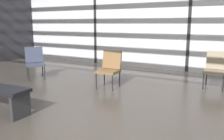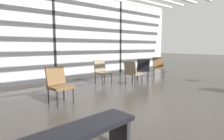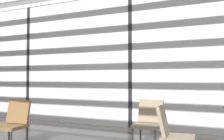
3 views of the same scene
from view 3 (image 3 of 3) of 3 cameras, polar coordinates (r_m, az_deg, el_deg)
name	(u,v)px [view 3 (image 3 of 3)]	position (r m, az deg, el deg)	size (l,w,h in m)	color
glass_curtain_wall	(131,60)	(7.10, 4.00, 2.23)	(14.00, 0.08, 3.56)	silver
window_mullion_0	(29,63)	(9.00, -17.20, 1.45)	(0.10, 0.12, 3.56)	black
window_mullion_1	(131,60)	(7.10, 4.00, 2.23)	(0.10, 0.12, 3.56)	black
parked_airplane	(148,63)	(11.45, 7.61, 1.49)	(13.39, 3.88, 3.88)	silver
lounge_chair_0	(14,121)	(5.37, -20.14, -10.10)	(0.52, 0.57, 0.87)	brown
lounge_chair_2	(172,131)	(4.17, 12.55, -12.60)	(0.58, 0.54, 0.87)	#7F705B
lounge_chair_3	(149,120)	(5.20, 7.81, -10.47)	(0.48, 0.53, 0.87)	#7F705B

